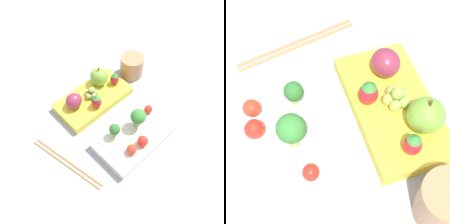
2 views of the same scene
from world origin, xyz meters
TOP-DOWN VIEW (x-y plane):
  - ground_plane at (0.00, 0.00)m, footprint 4.00×4.00m
  - bento_box_savoury at (0.01, 0.08)m, footprint 0.21×0.14m
  - bento_box_fruit at (-0.01, -0.08)m, footprint 0.22×0.14m
  - broccoli_floret_0 at (-0.01, 0.07)m, footprint 0.04×0.04m
  - broccoli_floret_1 at (0.05, 0.05)m, footprint 0.03×0.03m
  - cherry_tomato_0 at (0.02, 0.12)m, footprint 0.03×0.03m
  - cherry_tomato_1 at (-0.07, 0.07)m, footprint 0.02×0.02m
  - cherry_tomato_2 at (0.05, 0.11)m, footprint 0.03×0.03m
  - apple at (-0.06, -0.10)m, footprint 0.05×0.05m
  - strawberry_0 at (-0.09, -0.06)m, footprint 0.03×0.03m
  - strawberry_1 at (0.01, -0.05)m, footprint 0.03×0.03m
  - plum at (0.04, -0.10)m, footprint 0.05×0.04m
  - grape_cluster at (-0.01, -0.08)m, footprint 0.04×0.04m
  - drinking_cup at (-0.17, -0.06)m, footprint 0.07×0.07m
  - chopsticks_pair at (0.17, 0.00)m, footprint 0.03×0.21m

SIDE VIEW (x-z plane):
  - ground_plane at x=0.00m, z-range 0.00..0.00m
  - chopsticks_pair at x=0.17m, z-range 0.00..0.01m
  - bento_box_fruit at x=-0.01m, z-range 0.00..0.02m
  - bento_box_savoury at x=0.01m, z-range 0.00..0.02m
  - drinking_cup at x=-0.17m, z-range 0.00..0.07m
  - grape_cluster at x=-0.01m, z-range 0.02..0.05m
  - cherry_tomato_1 at x=-0.07m, z-range 0.02..0.05m
  - cherry_tomato_2 at x=0.05m, z-range 0.02..0.05m
  - cherry_tomato_0 at x=0.02m, z-range 0.02..0.05m
  - strawberry_0 at x=-0.09m, z-range 0.02..0.06m
  - strawberry_1 at x=0.01m, z-range 0.02..0.07m
  - plum at x=0.04m, z-range 0.02..0.07m
  - apple at x=-0.06m, z-range 0.02..0.08m
  - broccoli_floret_1 at x=0.05m, z-range 0.03..0.07m
  - broccoli_floret_0 at x=-0.01m, z-range 0.03..0.09m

